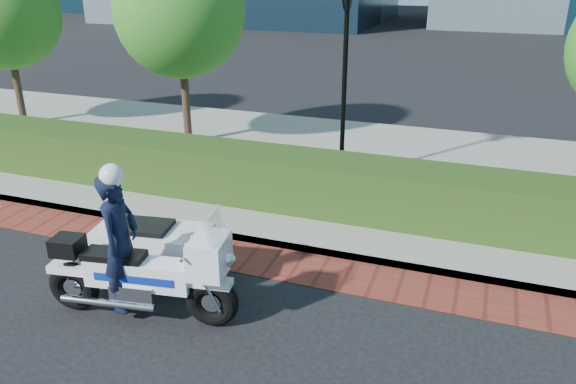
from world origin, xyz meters
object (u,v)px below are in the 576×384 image
(lamppost, at_px, (346,48))
(police_motorcycle, at_px, (143,254))
(tree_a, at_px, (4,14))
(tree_b, at_px, (180,12))

(lamppost, relative_size, police_motorcycle, 1.53)
(tree_a, bearing_deg, police_motorcycle, -37.88)
(tree_a, distance_m, police_motorcycle, 11.08)
(lamppost, height_order, tree_a, tree_a)
(lamppost, height_order, tree_b, tree_b)
(lamppost, relative_size, tree_b, 0.86)
(lamppost, height_order, police_motorcycle, lamppost)
(tree_b, height_order, police_motorcycle, tree_b)
(lamppost, xyz_separation_m, police_motorcycle, (-1.48, -5.33, -2.19))
(tree_b, relative_size, police_motorcycle, 1.77)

